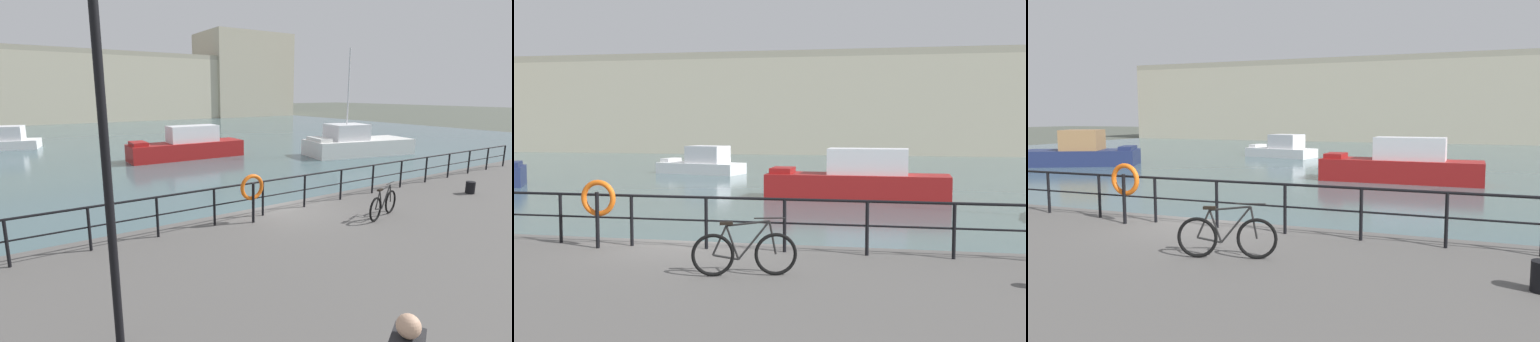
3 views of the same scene
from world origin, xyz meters
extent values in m
plane|color=#4C5147|center=(0.00, 0.00, 0.00)|extent=(240.00, 240.00, 0.00)
cube|color=#476066|center=(0.00, 30.20, 0.01)|extent=(80.00, 60.00, 0.01)
cube|color=#565451|center=(0.00, -6.50, 0.36)|extent=(56.00, 13.00, 0.73)
cube|color=#C1B79E|center=(0.00, 55.21, 4.91)|extent=(79.17, 10.35, 9.82)
cube|color=#B2A891|center=(31.60, 55.21, 7.59)|extent=(15.96, 11.38, 15.19)
cube|color=#A49C86|center=(0.00, 50.34, 10.17)|extent=(79.17, 0.60, 0.70)
cube|color=white|center=(-8.02, 25.92, 0.36)|extent=(5.82, 3.43, 0.70)
cube|color=silver|center=(-7.53, 25.80, 1.26)|extent=(2.70, 2.30, 1.09)
cube|color=maroon|center=(2.72, 14.08, 0.55)|extent=(7.72, 2.12, 1.08)
cube|color=silver|center=(3.17, 14.07, 1.64)|extent=(3.35, 1.50, 1.10)
cube|color=maroon|center=(-0.51, 14.11, 1.21)|extent=(0.94, 1.45, 0.24)
cube|color=white|center=(13.71, 8.96, 0.56)|extent=(8.08, 4.39, 1.10)
cube|color=silver|center=(12.68, 9.18, 1.66)|extent=(2.99, 2.56, 1.10)
cube|color=white|center=(10.56, 9.62, 1.23)|extent=(1.31, 2.17, 0.24)
cylinder|color=silver|center=(12.68, 9.18, 4.77)|extent=(0.10, 0.10, 5.12)
cylinder|color=black|center=(-7.44, -0.75, 1.25)|extent=(0.07, 0.07, 1.05)
cylinder|color=black|center=(-5.82, -0.75, 1.25)|extent=(0.07, 0.07, 1.05)
cylinder|color=black|center=(-4.21, -0.75, 1.25)|extent=(0.07, 0.07, 1.05)
cylinder|color=black|center=(-2.59, -0.75, 1.25)|extent=(0.07, 0.07, 1.05)
cylinder|color=black|center=(-0.98, -0.75, 1.25)|extent=(0.07, 0.07, 1.05)
cylinder|color=black|center=(0.63, -0.75, 1.25)|extent=(0.07, 0.07, 1.05)
cylinder|color=black|center=(2.25, -0.75, 1.25)|extent=(0.07, 0.07, 1.05)
cylinder|color=black|center=(3.86, -0.75, 1.25)|extent=(0.07, 0.07, 1.05)
cylinder|color=black|center=(5.48, -0.75, 1.25)|extent=(0.07, 0.07, 1.05)
cylinder|color=black|center=(7.09, -0.75, 1.25)|extent=(0.07, 0.07, 1.05)
cylinder|color=black|center=(8.71, -0.75, 1.25)|extent=(0.07, 0.07, 1.05)
cylinder|color=black|center=(10.32, -0.75, 1.25)|extent=(0.07, 0.07, 1.05)
cylinder|color=black|center=(11.94, -0.75, 1.25)|extent=(0.07, 0.07, 1.05)
cylinder|color=black|center=(13.55, -0.75, 1.25)|extent=(0.07, 0.07, 1.05)
cylinder|color=black|center=(1.44, -0.75, 1.78)|extent=(24.22, 0.06, 0.06)
cylinder|color=black|center=(1.44, -0.75, 1.30)|extent=(24.22, 0.04, 0.04)
torus|color=black|center=(2.44, -2.66, 1.09)|extent=(0.71, 0.25, 0.72)
torus|color=black|center=(1.43, -2.95, 1.09)|extent=(0.71, 0.25, 0.72)
cylinder|color=black|center=(2.09, -2.76, 1.33)|extent=(0.54, 0.18, 0.66)
cylinder|color=black|center=(1.75, -2.86, 1.29)|extent=(0.23, 0.10, 0.58)
cylinder|color=black|center=(2.00, -2.79, 1.61)|extent=(0.71, 0.23, 0.11)
cylinder|color=black|center=(1.64, -2.89, 1.05)|extent=(0.43, 0.15, 0.12)
cylinder|color=black|center=(1.54, -2.92, 1.33)|extent=(0.26, 0.10, 0.51)
cylinder|color=black|center=(2.39, -2.68, 1.37)|extent=(0.14, 0.07, 0.57)
cube|color=black|center=(1.65, -2.89, 1.62)|extent=(0.24, 0.15, 0.05)
cylinder|color=black|center=(2.34, -2.69, 1.70)|extent=(0.51, 0.16, 0.02)
cylinder|color=black|center=(6.86, -2.73, 0.95)|extent=(0.32, 0.32, 0.44)
cylinder|color=black|center=(-1.56, -1.13, 1.30)|extent=(0.08, 0.08, 1.15)
torus|color=orange|center=(-1.56, -1.07, 1.75)|extent=(0.75, 0.11, 0.75)
cylinder|color=black|center=(-6.09, -4.72, 3.18)|extent=(0.12, 0.12, 4.91)
sphere|color=tan|center=(-4.27, -8.05, 2.31)|extent=(0.22, 0.22, 0.22)
camera|label=1|loc=(-7.07, -9.89, 4.36)|focal=26.70mm
camera|label=2|loc=(4.44, -12.91, 3.28)|focal=44.36mm
camera|label=3|loc=(5.81, -10.30, 3.19)|focal=34.58mm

